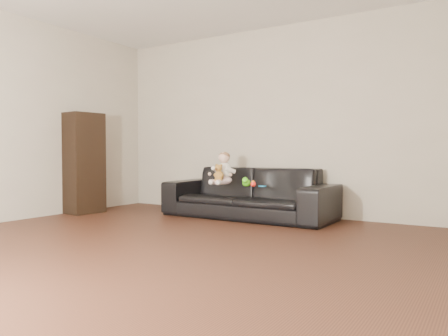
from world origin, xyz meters
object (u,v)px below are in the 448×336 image
Objects in this scene: cabinet at (84,163)px; baby at (224,170)px; sofa at (248,193)px; toy_rattle at (253,184)px; teddy_bear at (219,173)px; toy_green at (247,183)px; toy_blue_disc at (262,186)px.

baby is (1.89, 0.70, -0.08)m from cabinet.
toy_rattle is at bearing -50.45° from sofa.
teddy_bear is 3.30× the size of toy_rattle.
toy_rattle is (0.10, -0.01, -0.01)m from toy_green.
teddy_bear is at bearing -72.18° from baby.
cabinet is (-2.20, -0.82, 0.38)m from sofa.
teddy_bear is (-0.30, -0.25, 0.26)m from sofa.
cabinet reaches higher than baby.
toy_rattle is (0.52, -0.02, -0.12)m from teddy_bear.
baby is 0.14m from teddy_bear.
toy_blue_disc is (0.30, -0.18, 0.11)m from sofa.
toy_blue_disc is at bearing 17.69° from teddy_bear.
toy_green reaches higher than toy_blue_disc.
sofa reaches higher than toy_green.
toy_green is 1.25× the size of toy_blue_disc.
toy_blue_disc is (0.60, -0.06, -0.18)m from baby.
sofa is at bearing 128.56° from toy_rattle.
baby reaches higher than toy_blue_disc.
baby is 3.38× the size of toy_green.
cabinet is 2.59m from toy_blue_disc.
baby is at bearing 161.33° from toy_green.
baby is 6.35× the size of toy_rattle.
cabinet is at bearing -167.21° from toy_rattle.
cabinet is at bearing -166.44° from toy_green.
toy_rattle is at bearing -129.11° from toy_blue_disc.
toy_green is (2.32, 0.56, -0.23)m from cabinet.
baby is 1.92× the size of teddy_bear.
sofa reaches higher than toy_rattle.
toy_blue_disc is at bearing -30.28° from sofa.
sofa is 5.20× the size of baby.
toy_green is at bearing -64.62° from sofa.
cabinet is at bearing -165.53° from toy_blue_disc.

